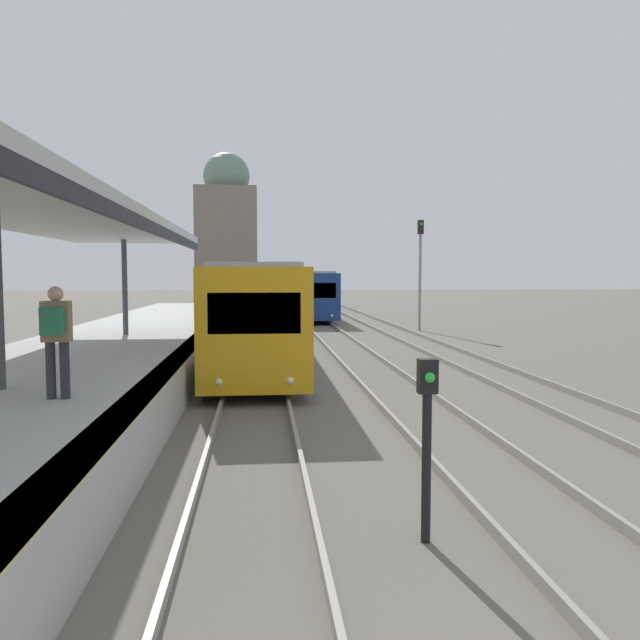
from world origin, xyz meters
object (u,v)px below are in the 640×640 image
at_px(signal_post_near, 427,430).
at_px(train_far, 301,289).
at_px(signal_mast_far, 420,262).
at_px(person_on_platform, 56,333).
at_px(train_near, 258,298).

bearing_deg(signal_post_near, train_far, 88.02).
xyz_separation_m(train_far, signal_mast_far, (4.84, -18.50, 1.78)).
xyz_separation_m(person_on_platform, signal_mast_far, (11.05, 21.60, 1.49)).
height_order(person_on_platform, train_far, train_far).
relative_size(person_on_platform, signal_post_near, 0.85).
xyz_separation_m(train_near, signal_mast_far, (8.19, 1.67, 1.74)).
height_order(signal_post_near, signal_mast_far, signal_mast_far).
height_order(train_near, signal_post_near, train_near).
bearing_deg(train_near, train_far, 80.56).
distance_m(person_on_platform, signal_mast_far, 24.31).
relative_size(train_near, train_far, 1.08).
distance_m(person_on_platform, signal_post_near, 5.72).
bearing_deg(signal_mast_far, train_far, 104.66).
relative_size(person_on_platform, train_far, 0.06).
relative_size(train_far, signal_mast_far, 5.37).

